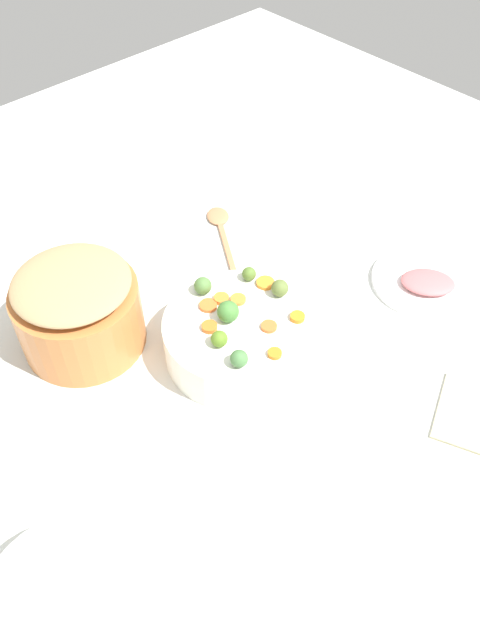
# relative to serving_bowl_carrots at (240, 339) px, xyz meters

# --- Properties ---
(tabletop) EXTENTS (2.40, 2.40, 0.02)m
(tabletop) POSITION_rel_serving_bowl_carrots_xyz_m (-0.00, 0.02, -0.05)
(tabletop) COLOR silver
(tabletop) RESTS_ON ground
(serving_bowl_carrots) EXTENTS (0.29, 0.29, 0.09)m
(serving_bowl_carrots) POSITION_rel_serving_bowl_carrots_xyz_m (0.00, 0.00, 0.00)
(serving_bowl_carrots) COLOR white
(serving_bowl_carrots) RESTS_ON tabletop
(metal_pot) EXTENTS (0.24, 0.24, 0.14)m
(metal_pot) POSITION_rel_serving_bowl_carrots_xyz_m (-0.24, -0.20, 0.03)
(metal_pot) COLOR #C9753B
(metal_pot) RESTS_ON tabletop
(stuffing_mound) EXTENTS (0.22, 0.22, 0.04)m
(stuffing_mound) POSITION_rel_serving_bowl_carrots_xyz_m (-0.24, -0.20, 0.12)
(stuffing_mound) COLOR tan
(stuffing_mound) RESTS_ON metal_pot
(carrot_slice_0) EXTENTS (0.05, 0.05, 0.01)m
(carrot_slice_0) POSITION_rel_serving_bowl_carrots_xyz_m (-0.07, -0.02, 0.05)
(carrot_slice_0) COLOR orange
(carrot_slice_0) RESTS_ON serving_bowl_carrots
(carrot_slice_1) EXTENTS (0.03, 0.03, 0.01)m
(carrot_slice_1) POSITION_rel_serving_bowl_carrots_xyz_m (0.10, -0.01, 0.05)
(carrot_slice_1) COLOR orange
(carrot_slice_1) RESTS_ON serving_bowl_carrots
(carrot_slice_2) EXTENTS (0.05, 0.05, 0.01)m
(carrot_slice_2) POSITION_rel_serving_bowl_carrots_xyz_m (-0.04, 0.11, 0.05)
(carrot_slice_2) COLOR orange
(carrot_slice_2) RESTS_ON serving_bowl_carrots
(carrot_slice_3) EXTENTS (0.04, 0.04, 0.01)m
(carrot_slice_3) POSITION_rel_serving_bowl_carrots_xyz_m (-0.07, 0.02, 0.05)
(carrot_slice_3) COLOR orange
(carrot_slice_3) RESTS_ON serving_bowl_carrots
(carrot_slice_4) EXTENTS (0.03, 0.03, 0.01)m
(carrot_slice_4) POSITION_rel_serving_bowl_carrots_xyz_m (-0.05, 0.04, 0.05)
(carrot_slice_4) COLOR orange
(carrot_slice_4) RESTS_ON serving_bowl_carrots
(carrot_slice_5) EXTENTS (0.04, 0.04, 0.01)m
(carrot_slice_5) POSITION_rel_serving_bowl_carrots_xyz_m (0.06, 0.09, 0.05)
(carrot_slice_5) COLOR orange
(carrot_slice_5) RESTS_ON serving_bowl_carrots
(carrot_slice_6) EXTENTS (0.03, 0.03, 0.01)m
(carrot_slice_6) POSITION_rel_serving_bowl_carrots_xyz_m (-0.03, -0.05, 0.05)
(carrot_slice_6) COLOR orange
(carrot_slice_6) RESTS_ON serving_bowl_carrots
(carrot_slice_7) EXTENTS (0.04, 0.04, 0.01)m
(carrot_slice_7) POSITION_rel_serving_bowl_carrots_xyz_m (0.04, 0.03, 0.05)
(carrot_slice_7) COLOR orange
(carrot_slice_7) RESTS_ON serving_bowl_carrots
(brussels_sprout_0) EXTENTS (0.03, 0.03, 0.03)m
(brussels_sprout_0) POSITION_rel_serving_bowl_carrots_xyz_m (0.01, -0.06, 0.06)
(brussels_sprout_0) COLOR #588024
(brussels_sprout_0) RESTS_ON serving_bowl_carrots
(brussels_sprout_1) EXTENTS (0.04, 0.04, 0.04)m
(brussels_sprout_1) POSITION_rel_serving_bowl_carrots_xyz_m (-0.02, -0.01, 0.07)
(brussels_sprout_1) COLOR #457F37
(brussels_sprout_1) RESTS_ON serving_bowl_carrots
(brussels_sprout_2) EXTENTS (0.03, 0.03, 0.03)m
(brussels_sprout_2) POSITION_rel_serving_bowl_carrots_xyz_m (0.07, -0.07, 0.06)
(brussels_sprout_2) COLOR #497A41
(brussels_sprout_2) RESTS_ON serving_bowl_carrots
(brussels_sprout_3) EXTENTS (0.04, 0.04, 0.04)m
(brussels_sprout_3) POSITION_rel_serving_bowl_carrots_xyz_m (-0.11, 0.00, 0.06)
(brussels_sprout_3) COLOR #517B3C
(brussels_sprout_3) RESTS_ON serving_bowl_carrots
(brussels_sprout_4) EXTENTS (0.03, 0.03, 0.03)m
(brussels_sprout_4) POSITION_rel_serving_bowl_carrots_xyz_m (-0.08, 0.10, 0.06)
(brussels_sprout_4) COLOR #53732C
(brussels_sprout_4) RESTS_ON serving_bowl_carrots
(brussels_sprout_5) EXTENTS (0.03, 0.03, 0.03)m
(brussels_sprout_5) POSITION_rel_serving_bowl_carrots_xyz_m (-0.01, 0.11, 0.06)
(brussels_sprout_5) COLOR olive
(brussels_sprout_5) RESTS_ON serving_bowl_carrots
(wooden_spoon) EXTENTS (0.27, 0.18, 0.01)m
(wooden_spoon) POSITION_rel_serving_bowl_carrots_xyz_m (-0.31, 0.23, -0.04)
(wooden_spoon) COLOR #BA7A50
(wooden_spoon) RESTS_ON tabletop
(casserole_dish) EXTENTS (0.25, 0.25, 0.10)m
(casserole_dish) POSITION_rel_serving_bowl_carrots_xyz_m (0.21, -0.51, 0.01)
(casserole_dish) COLOR white
(casserole_dish) RESTS_ON tabletop
(ham_plate) EXTENTS (0.22, 0.22, 0.01)m
(ham_plate) POSITION_rel_serving_bowl_carrots_xyz_m (0.13, 0.43, -0.04)
(ham_plate) COLOR white
(ham_plate) RESTS_ON tabletop
(ham_slice_main) EXTENTS (0.14, 0.14, 0.02)m
(ham_slice_main) POSITION_rel_serving_bowl_carrots_xyz_m (0.14, 0.42, -0.02)
(ham_slice_main) COLOR #CE696B
(ham_slice_main) RESTS_ON ham_plate
(dish_towel) EXTENTS (0.20, 0.20, 0.01)m
(dish_towel) POSITION_rel_serving_bowl_carrots_xyz_m (0.41, 0.22, -0.04)
(dish_towel) COLOR #BDB48B
(dish_towel) RESTS_ON tabletop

